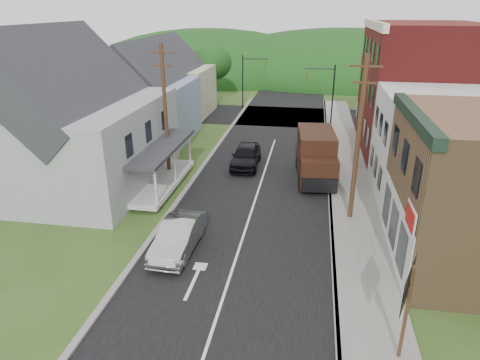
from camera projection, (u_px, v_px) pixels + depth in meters
The scene contains 24 objects.
ground at pixel (242, 241), 21.82m from camera, with size 120.00×120.00×0.00m, color #2D4719.
road at pixel (264, 172), 30.95m from camera, with size 9.00×90.00×0.02m, color black.
cross_road at pixel (283, 116), 46.46m from camera, with size 60.00×9.00×0.02m, color black.
sidewalk_right at pixel (350, 187), 28.17m from camera, with size 2.80×55.00×0.15m, color slate.
curb_right at pixel (329, 186), 28.38m from camera, with size 0.20×55.00×0.15m, color slate.
curb_left at pixel (195, 177), 29.83m from camera, with size 0.30×55.00×0.12m, color slate.
storefront_white at pixel (448, 148), 25.67m from camera, with size 8.00×7.00×6.50m, color silver.
storefront_red at pixel (419, 90), 33.67m from camera, with size 8.00×12.00×10.00m, color maroon.
house_gray at pixel (74, 121), 27.57m from camera, with size 10.20×12.24×8.35m.
house_blue at pixel (151, 97), 37.66m from camera, with size 7.14×8.16×7.28m.
house_cream at pixel (176, 80), 45.94m from camera, with size 7.14×8.16×7.28m.
utility_pole_right at pixel (358, 139), 22.38m from camera, with size 1.60×0.26×9.00m.
utility_pole_left at pixel (165, 111), 28.38m from camera, with size 1.60×0.26×9.00m.
traffic_signal_right at pixel (326, 88), 41.17m from camera, with size 2.87×0.20×6.00m.
traffic_signal_left at pixel (249, 75), 48.90m from camera, with size 2.87×0.20×6.00m.
tree_left_b at pixel (54, 92), 33.58m from camera, with size 4.80×4.80×6.94m.
tree_left_c at pixel (80, 65), 40.79m from camera, with size 5.80×5.80×8.41m.
tree_left_d at pixel (212, 63), 50.58m from camera, with size 4.80×4.80×6.94m.
forested_ridge at pixel (296, 77), 72.00m from camera, with size 90.00×30.00×16.00m, color #103711.
silver_sedan at pixel (178, 237), 20.72m from camera, with size 1.62×4.64×1.53m, color #ADACB1.
dark_sedan at pixel (246, 156), 31.67m from camera, with size 1.95×4.85×1.65m, color black.
delivery_van at pixel (316, 156), 29.04m from camera, with size 2.88×6.04×3.28m.
route_sign_cluster at pixel (407, 299), 13.64m from camera, with size 0.78×1.94×3.57m.
warning_sign at pixel (354, 187), 24.01m from camera, with size 0.18×0.66×2.45m.
Camera 1 is at (3.13, -18.76, 11.16)m, focal length 32.00 mm.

